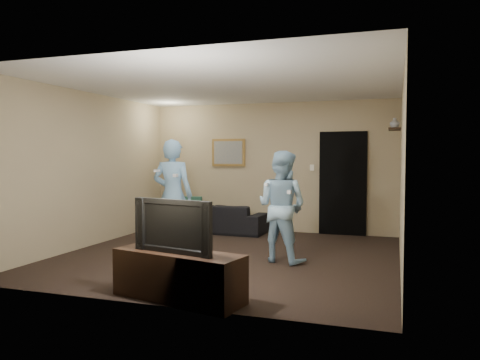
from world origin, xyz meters
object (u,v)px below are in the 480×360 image
(sofa, at_px, (218,218))
(tv_console, at_px, (178,276))
(wii_player_left, at_px, (173,195))
(television, at_px, (178,225))
(wii_player_right, at_px, (282,206))

(sofa, distance_m, tv_console, 4.40)
(sofa, distance_m, wii_player_left, 2.04)
(sofa, bearing_deg, tv_console, 107.63)
(tv_console, distance_m, television, 0.55)
(tv_console, relative_size, wii_player_left, 0.82)
(television, distance_m, wii_player_right, 2.19)
(tv_console, xyz_separation_m, television, (0.00, 0.00, 0.55))
(sofa, xyz_separation_m, tv_console, (1.19, -4.24, -0.03))
(tv_console, relative_size, wii_player_right, 0.91)
(tv_console, relative_size, television, 1.48)
(sofa, relative_size, wii_player_left, 1.08)
(tv_console, xyz_separation_m, wii_player_right, (0.63, 2.10, 0.55))
(wii_player_left, bearing_deg, sofa, 89.15)
(wii_player_left, xyz_separation_m, wii_player_right, (1.84, -0.19, -0.10))
(wii_player_left, height_order, wii_player_right, wii_player_left)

